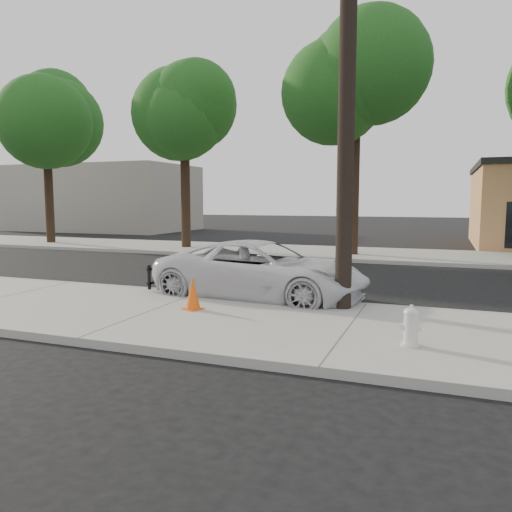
% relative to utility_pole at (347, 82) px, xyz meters
% --- Properties ---
extents(ground, '(120.00, 120.00, 0.00)m').
position_rel_utility_pole_xyz_m(ground, '(-3.60, 2.70, -4.70)').
color(ground, black).
rests_on(ground, ground).
extents(near_sidewalk, '(90.00, 4.40, 0.15)m').
position_rel_utility_pole_xyz_m(near_sidewalk, '(-3.60, -1.60, -4.62)').
color(near_sidewalk, gray).
rests_on(near_sidewalk, ground).
extents(far_sidewalk, '(90.00, 5.00, 0.15)m').
position_rel_utility_pole_xyz_m(far_sidewalk, '(-3.60, 11.20, -4.62)').
color(far_sidewalk, gray).
rests_on(far_sidewalk, ground).
extents(curb_near, '(90.00, 0.12, 0.16)m').
position_rel_utility_pole_xyz_m(curb_near, '(-3.60, 0.60, -4.62)').
color(curb_near, '#9E9B93').
rests_on(curb_near, ground).
extents(building_far, '(14.00, 8.00, 5.00)m').
position_rel_utility_pole_xyz_m(building_far, '(-23.60, 22.70, -2.20)').
color(building_far, gray).
rests_on(building_far, ground).
extents(utility_pole, '(1.40, 0.34, 9.00)m').
position_rel_utility_pole_xyz_m(utility_pole, '(0.00, 0.00, 0.00)').
color(utility_pole, black).
rests_on(utility_pole, near_sidewalk).
extents(tree_a, '(4.65, 4.50, 9.00)m').
position_rel_utility_pole_xyz_m(tree_a, '(-17.40, 10.55, 1.83)').
color(tree_a, black).
rests_on(tree_a, far_sidewalk).
extents(tree_b, '(4.34, 4.20, 8.45)m').
position_rel_utility_pole_xyz_m(tree_b, '(-9.41, 10.76, 1.45)').
color(tree_b, black).
rests_on(tree_b, far_sidewalk).
extents(tree_c, '(4.96, 4.80, 9.55)m').
position_rel_utility_pole_xyz_m(tree_c, '(-1.38, 10.34, 2.21)').
color(tree_c, black).
rests_on(tree_c, far_sidewalk).
extents(police_cruiser, '(5.25, 2.74, 1.41)m').
position_rel_utility_pole_xyz_m(police_cruiser, '(-2.13, 0.90, -3.99)').
color(police_cruiser, silver).
rests_on(police_cruiser, ground).
extents(fire_hydrant, '(0.31, 0.29, 0.60)m').
position_rel_utility_pole_xyz_m(fire_hydrant, '(1.49, -2.35, -4.26)').
color(fire_hydrant, silver).
rests_on(fire_hydrant, near_sidewalk).
extents(traffic_cone, '(0.45, 0.45, 0.67)m').
position_rel_utility_pole_xyz_m(traffic_cone, '(-2.85, -1.23, -4.22)').
color(traffic_cone, '#EE540C').
rests_on(traffic_cone, near_sidewalk).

